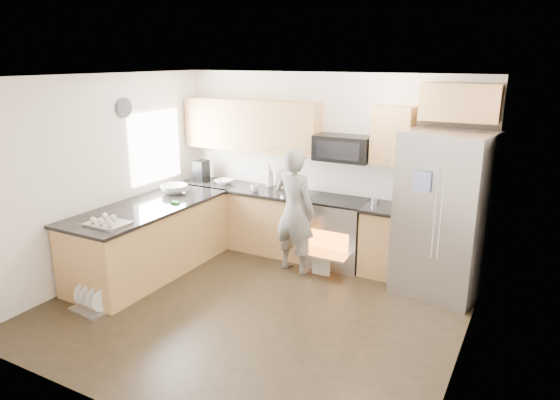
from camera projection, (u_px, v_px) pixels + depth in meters
The scene contains 8 objects.
ground at pixel (253, 308), 5.75m from camera, with size 4.50×4.50×0.00m, color black.
room_shell at pixel (248, 166), 5.32m from camera, with size 4.54×4.04×2.62m.
back_cabinet_run at pixel (280, 188), 7.23m from camera, with size 4.45×0.64×2.50m.
peninsula at pixel (150, 239), 6.63m from camera, with size 0.96×2.36×1.04m.
stove_range at pixel (338, 217), 6.84m from camera, with size 0.76×0.97×1.79m.
refrigerator at pixel (443, 215), 5.90m from camera, with size 1.09×0.91×1.98m.
person at pixel (295, 211), 6.57m from camera, with size 0.61×0.40×1.68m, color slate.
dish_rack at pixel (93, 303), 5.72m from camera, with size 0.50×0.42×0.29m.
Camera 1 is at (2.74, -4.41, 2.78)m, focal length 32.00 mm.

